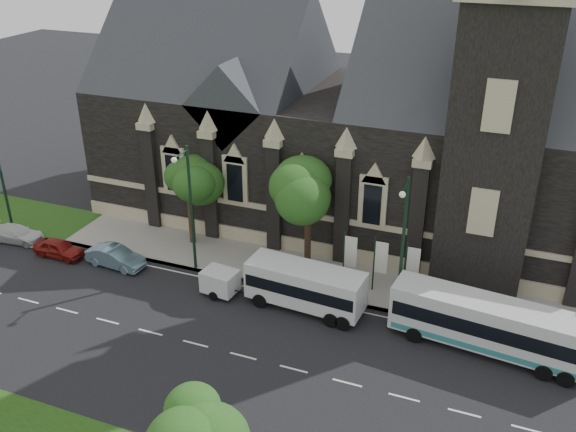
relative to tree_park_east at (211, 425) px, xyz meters
The scene contains 17 objects.
ground 12.10m from the tree_park_east, 123.52° to the left, with size 160.00×160.00×0.00m, color black.
sidewalk 20.33m from the tree_park_east, 108.16° to the left, with size 80.00×5.00×0.15m, color #9B958D.
museum 28.35m from the tree_park_east, 92.16° to the left, with size 40.00×17.70×29.90m.
tree_park_east is the anchor object (origin of this frame).
tree_walk_right 20.29m from the tree_park_east, 98.42° to the left, with size 4.08×4.08×7.80m.
tree_walk_left 23.36m from the tree_park_east, 120.87° to the left, with size 3.91×3.91×7.64m.
street_lamp_near 16.86m from the tree_park_east, 76.89° to the left, with size 0.36×1.88×9.00m.
street_lamp_mid 19.32m from the tree_park_east, 121.79° to the left, with size 0.36×1.88×9.00m.
banner_flag_left 18.46m from the tree_park_east, 89.65° to the left, with size 0.90×0.10×4.00m.
banner_flag_center 18.58m from the tree_park_east, 83.43° to the left, with size 0.90×0.10×4.00m.
banner_flag_right 18.91m from the tree_park_east, 77.35° to the left, with size 0.90×0.10×4.00m.
tour_coach 17.68m from the tree_park_east, 57.98° to the left, with size 10.97×3.48×3.15m.
shuttle_bus 15.40m from the tree_park_east, 96.02° to the left, with size 7.47×3.02×2.83m.
box_trailer 16.57m from the tree_park_east, 116.35° to the left, with size 3.22×1.90×1.68m.
sedan 21.93m from the tree_park_east, 135.97° to the left, with size 1.49×4.28×1.41m, color slate.
car_far_red 25.16m from the tree_park_east, 143.82° to the left, with size 1.53×3.80×1.29m, color maroon.
car_far_white 29.24m from the tree_park_east, 147.98° to the left, with size 1.71×4.21×1.22m, color silver.
Camera 1 is at (15.42, -24.93, 22.33)m, focal length 39.10 mm.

